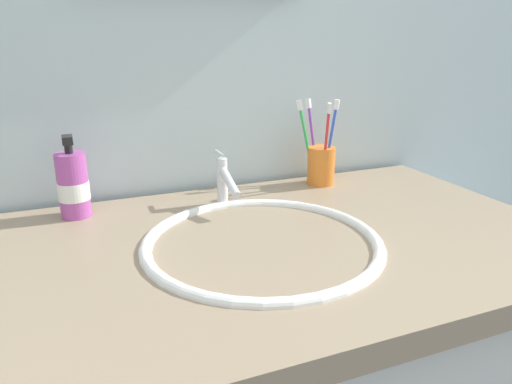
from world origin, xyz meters
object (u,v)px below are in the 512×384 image
Objects in this scene: toothbrush_cup at (321,166)px; soap_dispenser at (73,185)px; toothbrush_red at (326,140)px; faucet at (224,181)px; toothbrush_blue at (331,137)px; toothbrush_purple at (312,135)px; toothbrush_green at (306,137)px.

toothbrush_cup is 0.59m from soap_dispenser.
toothbrush_red is at bearing -2.18° from soap_dispenser.
faucet is 0.29m from toothbrush_cup.
toothbrush_red is at bearing -142.07° from toothbrush_blue.
toothbrush_purple is at bearing 93.07° from toothbrush_red.
toothbrush_purple is 1.19× the size of soap_dispenser.
soap_dispenser is at bearing 179.69° from toothbrush_blue.
toothbrush_red is 1.19× the size of soap_dispenser.
toothbrush_blue reaches higher than toothbrush_green.
toothbrush_blue is at bearing 37.93° from toothbrush_red.
toothbrush_blue reaches higher than toothbrush_red.
toothbrush_cup is 0.46× the size of toothbrush_red.
toothbrush_cup is 0.46× the size of toothbrush_green.
toothbrush_blue is (0.30, 0.06, 0.06)m from faucet.
toothbrush_blue is 1.02× the size of toothbrush_green.
toothbrush_purple is 1.00× the size of toothbrush_red.
toothbrush_green is (0.25, 0.09, 0.06)m from faucet.
soap_dispenser is at bearing 177.82° from toothbrush_red.
toothbrush_blue is 0.06m from toothbrush_green.
toothbrush_purple is (-0.03, 0.05, -0.00)m from toothbrush_blue.
toothbrush_green is (-0.04, 0.02, 0.07)m from toothbrush_cup.
toothbrush_green is 0.56m from soap_dispenser.
toothbrush_red is 0.59m from soap_dispenser.
soap_dispenser reaches higher than faucet.
soap_dispenser is at bearing -175.81° from toothbrush_purple.
toothbrush_cup is at bearing -74.13° from toothbrush_purple.
faucet is at bearing -159.89° from toothbrush_green.
soap_dispenser is at bearing -176.96° from toothbrush_green.
toothbrush_purple is at bearing 4.19° from soap_dispenser.
faucet is 0.28m from toothbrush_red.
toothbrush_purple is 1.00× the size of toothbrush_green.
toothbrush_green is at bearing 119.52° from toothbrush_red.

